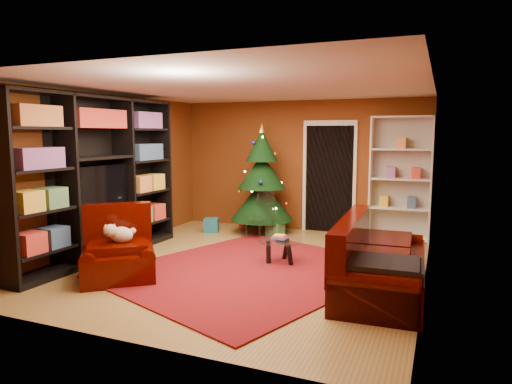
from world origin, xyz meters
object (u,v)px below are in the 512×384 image
at_px(dog, 121,235).
at_px(rug, 249,271).
at_px(media_unit, 97,179).
at_px(armchair, 118,250).
at_px(gift_box_green, 275,230).
at_px(acrylic_chair, 259,218).
at_px(christmas_tree, 262,180).
at_px(gift_box_red, 245,222).
at_px(gift_box_teal, 211,225).
at_px(sofa, 382,255).
at_px(coffee_table, 281,251).
at_px(white_bookshelf, 400,179).

bearing_deg(dog, rug, -7.62).
xyz_separation_m(rug, media_unit, (-2.45, -0.24, 1.24)).
bearing_deg(armchair, gift_box_green, 32.34).
bearing_deg(dog, acrylic_chair, 33.34).
bearing_deg(christmas_tree, dog, -102.29).
bearing_deg(gift_box_red, christmas_tree, -38.50).
bearing_deg(armchair, dog, 45.00).
relative_size(gift_box_teal, sofa, 0.13).
bearing_deg(gift_box_teal, sofa, -32.35).
xyz_separation_m(gift_box_teal, coffee_table, (2.01, -1.57, 0.05)).
bearing_deg(dog, gift_box_red, 49.02).
bearing_deg(dog, christmas_tree, 39.34).
bearing_deg(media_unit, gift_box_green, 51.97).
bearing_deg(armchair, sofa, -24.57).
relative_size(white_bookshelf, coffee_table, 3.26).
height_order(gift_box_teal, gift_box_red, gift_box_teal).
relative_size(gift_box_red, white_bookshelf, 0.09).
bearing_deg(gift_box_red, acrylic_chair, -54.38).
relative_size(media_unit, gift_box_red, 16.02).
bearing_deg(gift_box_red, gift_box_teal, -117.85).
distance_m(media_unit, christmas_tree, 3.17).
bearing_deg(armchair, acrylic_chair, 33.62).
distance_m(christmas_tree, gift_box_teal, 1.36).
relative_size(gift_box_red, sofa, 0.09).
bearing_deg(media_unit, gift_box_teal, 74.95).
bearing_deg(gift_box_red, white_bookshelf, -0.37).
bearing_deg(sofa, white_bookshelf, -0.85).
xyz_separation_m(rug, acrylic_chair, (-0.59, 1.85, 0.40)).
bearing_deg(rug, gift_box_teal, 129.10).
bearing_deg(rug, white_bookshelf, 58.17).
distance_m(media_unit, sofa, 4.37).
xyz_separation_m(media_unit, coffee_table, (2.74, 0.80, -1.07)).
bearing_deg(dog, media_unit, 107.45).
relative_size(rug, acrylic_chair, 4.39).
bearing_deg(rug, media_unit, -174.38).
relative_size(dog, coffee_table, 0.56).
height_order(dog, sofa, sofa).
distance_m(armchair, sofa, 3.45).
xyz_separation_m(christmas_tree, dog, (-0.72, -3.33, -0.46)).
distance_m(christmas_tree, coffee_table, 2.33).
height_order(armchair, dog, armchair).
relative_size(coffee_table, acrylic_chair, 0.87).
height_order(armchair, acrylic_chair, acrylic_chair).
distance_m(gift_box_green, coffee_table, 1.78).
bearing_deg(rug, christmas_tree, 107.56).
height_order(gift_box_red, coffee_table, coffee_table).
xyz_separation_m(dog, coffee_table, (1.79, 1.45, -0.40)).
bearing_deg(coffee_table, dog, -141.03).
xyz_separation_m(rug, dog, (-1.50, -0.89, 0.58)).
xyz_separation_m(white_bookshelf, coffee_table, (-1.48, -2.30, -0.94)).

